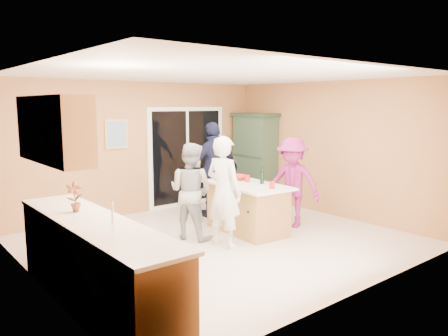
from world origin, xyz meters
TOP-DOWN VIEW (x-y plane):
  - floor at (0.00, 0.00)m, footprint 5.50×5.50m
  - ceiling at (0.00, 0.00)m, footprint 5.50×5.00m
  - wall_back at (0.00, 2.50)m, footprint 5.50×0.10m
  - wall_front at (0.00, -2.50)m, footprint 5.50×0.10m
  - wall_left at (-2.75, 0.00)m, footprint 0.10×5.00m
  - wall_right at (2.75, 0.00)m, footprint 0.10×5.00m
  - left_cabinet_run at (-2.45, -1.05)m, footprint 0.65×3.05m
  - upper_cabinets at (-2.58, -0.20)m, footprint 0.35×1.60m
  - sliding_door at (1.05, 2.46)m, footprint 1.90×0.07m
  - framed_picture at (-0.55, 2.48)m, footprint 0.46×0.04m
  - kitchen_island at (0.68, 0.13)m, footprint 0.97×1.64m
  - green_hutch at (2.49, 1.87)m, footprint 0.57×1.07m
  - woman_white at (-0.11, -0.22)m, footprint 0.52×0.69m
  - woman_grey at (-0.26, 0.44)m, footprint 0.84×0.93m
  - woman_navy at (0.88, 1.31)m, footprint 1.11×0.56m
  - woman_magenta at (1.52, -0.13)m, footprint 0.90×1.16m
  - serving_bowl at (0.85, 0.54)m, footprint 0.41×0.41m
  - tulip_vase at (-2.45, -0.42)m, footprint 0.22×0.19m
  - tumbler_near at (0.69, -0.44)m, footprint 0.10×0.10m
  - tumbler_far at (0.80, 0.26)m, footprint 0.09×0.09m
  - wine_bottle at (0.88, -0.02)m, footprint 0.07×0.07m
  - white_plate at (0.68, -0.15)m, footprint 0.27×0.27m

SIDE VIEW (x-z plane):
  - floor at x=0.00m, z-range 0.00..0.00m
  - kitchen_island at x=0.68m, z-range -0.03..0.80m
  - left_cabinet_run at x=-2.45m, z-range -0.16..1.08m
  - woman_grey at x=-0.26m, z-range 0.00..1.55m
  - woman_magenta at x=1.52m, z-range 0.00..1.59m
  - white_plate at x=0.68m, z-range 0.83..0.84m
  - woman_white at x=-0.11m, z-range 0.00..1.69m
  - serving_bowl at x=0.85m, z-range 0.83..0.91m
  - tumbler_near at x=0.69m, z-range 0.83..0.95m
  - tumbler_far at x=0.80m, z-range 0.83..0.95m
  - woman_navy at x=0.88m, z-range 0.00..1.83m
  - wine_bottle at x=0.88m, z-range 0.79..1.10m
  - green_hutch at x=2.49m, z-range -0.03..1.94m
  - sliding_door at x=1.05m, z-range 0.00..2.10m
  - tulip_vase at x=-2.45m, z-range 0.94..1.29m
  - wall_back at x=0.00m, z-range 0.00..2.60m
  - wall_front at x=0.00m, z-range 0.00..2.60m
  - wall_left at x=-2.75m, z-range 0.00..2.60m
  - wall_right at x=2.75m, z-range 0.00..2.60m
  - framed_picture at x=-0.55m, z-range 1.32..1.88m
  - upper_cabinets at x=-2.58m, z-range 1.50..2.25m
  - ceiling at x=0.00m, z-range 2.55..2.65m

